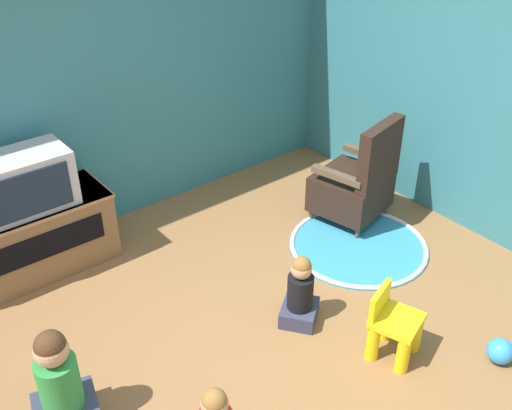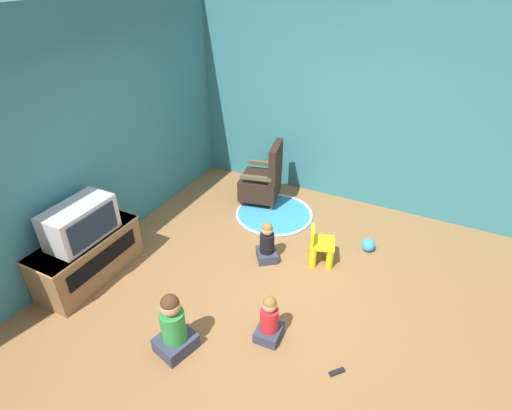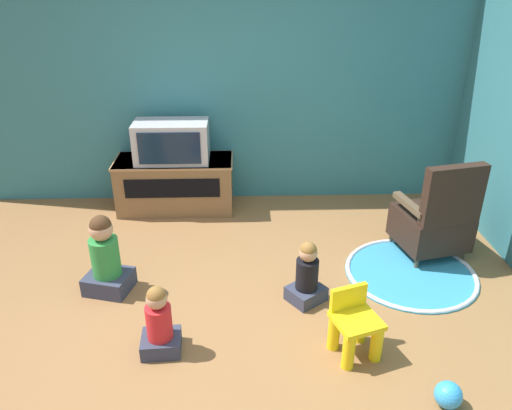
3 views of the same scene
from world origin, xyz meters
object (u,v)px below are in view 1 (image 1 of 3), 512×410
object	(u,v)px
yellow_kid_chair	(393,328)
toy_ball	(500,351)
tv_cabinet	(29,238)
black_armchair	(357,183)
child_watching_right	(60,386)
television	(17,184)
child_watching_left	(300,294)

from	to	relation	value
yellow_kid_chair	toy_ball	xyz separation A→B (m)	(0.48, -0.48, -0.13)
tv_cabinet	black_armchair	size ratio (longest dim) A/B	1.31
tv_cabinet	black_armchair	world-z (taller)	black_armchair
toy_ball	yellow_kid_chair	bearing A→B (deg)	134.90
child_watching_right	yellow_kid_chair	bearing A→B (deg)	-8.14
black_armchair	toy_ball	world-z (taller)	black_armchair
tv_cabinet	child_watching_right	world-z (taller)	child_watching_right
black_armchair	yellow_kid_chair	size ratio (longest dim) A/B	2.00
yellow_kid_chair	toy_ball	distance (m)	0.69
television	child_watching_left	bearing A→B (deg)	-53.78
tv_cabinet	toy_ball	world-z (taller)	tv_cabinet
tv_cabinet	yellow_kid_chair	world-z (taller)	tv_cabinet
tv_cabinet	toy_ball	distance (m)	3.36
child_watching_left	child_watching_right	world-z (taller)	child_watching_right
television	child_watching_right	size ratio (longest dim) A/B	1.10
child_watching_right	child_watching_left	bearing A→B (deg)	8.09
child_watching_right	toy_ball	size ratio (longest dim) A/B	4.06
television	black_armchair	distance (m)	2.65
child_watching_right	toy_ball	xyz separation A→B (m)	(2.31, -1.26, -0.21)
tv_cabinet	toy_ball	bearing A→B (deg)	-54.89
yellow_kid_chair	child_watching_right	bearing A→B (deg)	138.25
television	black_armchair	xyz separation A→B (m)	(2.42, -1.00, -0.41)
television	black_armchair	world-z (taller)	television
black_armchair	yellow_kid_chair	bearing A→B (deg)	39.33
yellow_kid_chair	child_watching_right	world-z (taller)	child_watching_right
tv_cabinet	black_armchair	distance (m)	2.63
tv_cabinet	yellow_kid_chair	distance (m)	2.69
yellow_kid_chair	toy_ball	size ratio (longest dim) A/B	2.81
tv_cabinet	child_watching_right	bearing A→B (deg)	-104.62
child_watching_left	toy_ball	bearing A→B (deg)	-91.98
television	toy_ball	xyz separation A→B (m)	(1.93, -2.71, -0.68)
yellow_kid_chair	child_watching_right	size ratio (longest dim) A/B	0.69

